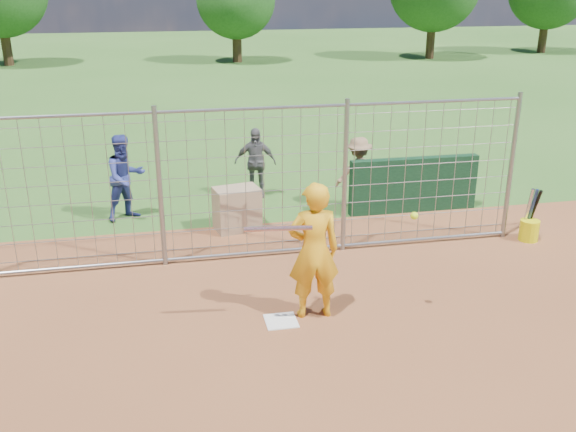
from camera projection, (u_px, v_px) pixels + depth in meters
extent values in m
plane|color=#2D591E|center=(278.00, 315.00, 8.90)|extent=(100.00, 100.00, 0.00)
cube|color=silver|center=(281.00, 321.00, 8.72)|extent=(0.43, 0.43, 0.02)
cube|color=#11381E|center=(413.00, 185.00, 12.65)|extent=(2.60, 0.20, 1.10)
imported|color=#EFA314|center=(314.00, 251.00, 8.56)|extent=(0.72, 0.48, 1.93)
imported|color=navy|center=(125.00, 177.00, 12.18)|extent=(1.01, 0.94, 1.65)
imported|color=#59585D|center=(255.00, 162.00, 13.46)|extent=(0.92, 0.52, 1.48)
imported|color=#826447|center=(358.00, 172.00, 12.86)|extent=(1.00, 0.66, 1.44)
cube|color=tan|center=(237.00, 209.00, 11.78)|extent=(0.89, 0.69, 0.80)
cylinder|color=silver|center=(278.00, 229.00, 8.00)|extent=(0.86, 0.16, 0.06)
sphere|color=#D8FF1A|center=(414.00, 216.00, 8.36)|extent=(0.10, 0.10, 0.10)
cylinder|color=yellow|center=(529.00, 230.00, 11.35)|extent=(0.34, 0.34, 0.38)
cylinder|color=silver|center=(528.00, 211.00, 11.26)|extent=(0.07, 0.20, 0.85)
cylinder|color=navy|center=(531.00, 210.00, 11.27)|extent=(0.06, 0.25, 0.84)
cylinder|color=black|center=(534.00, 210.00, 11.28)|extent=(0.06, 0.33, 0.82)
cylinder|color=gray|center=(160.00, 189.00, 10.00)|extent=(0.08, 0.08, 2.60)
cylinder|color=gray|center=(345.00, 177.00, 10.56)|extent=(0.08, 0.08, 2.60)
cylinder|color=gray|center=(511.00, 167.00, 11.12)|extent=(0.08, 0.08, 2.60)
cylinder|color=gray|center=(253.00, 109.00, 9.86)|extent=(9.00, 0.05, 0.05)
cylinder|color=gray|center=(256.00, 253.00, 10.71)|extent=(9.00, 0.05, 0.05)
cube|color=gray|center=(255.00, 186.00, 10.30)|extent=(9.00, 0.02, 2.50)
cylinder|color=#3F2B19|center=(6.00, 41.00, 33.40)|extent=(0.50, 0.50, 2.52)
cylinder|color=#3F2B19|center=(237.00, 42.00, 34.78)|extent=(0.50, 0.50, 2.16)
cylinder|color=#3F2B19|center=(431.00, 35.00, 36.30)|extent=(0.50, 0.50, 2.59)
cylinder|color=#3F2B19|center=(544.00, 32.00, 39.19)|extent=(0.50, 0.50, 2.45)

